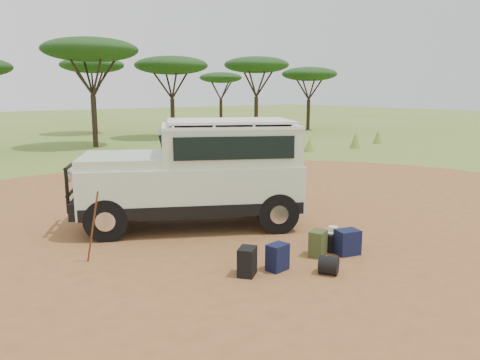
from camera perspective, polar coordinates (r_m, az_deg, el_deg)
ground at (r=10.34m, az=-1.90°, el=-6.87°), size 140.00×140.00×0.00m
dirt_clearing at (r=10.34m, az=-1.90°, el=-6.85°), size 23.00×23.00×0.01m
grass_fringe at (r=17.87m, az=-18.26°, el=1.47°), size 36.60×1.60×0.90m
acacia_treeline at (r=28.59m, az=-25.46°, el=13.30°), size 46.70×13.20×6.26m
safari_vehicle at (r=10.94m, az=-5.04°, el=0.56°), size 5.39×4.23×2.49m
walking_staff at (r=9.02m, az=-17.51°, el=-5.50°), size 0.21×0.31×1.37m
backpack_black at (r=8.17m, az=0.88°, el=-9.93°), size 0.46×0.43×0.50m
backpack_navy at (r=8.42m, az=4.59°, el=-9.37°), size 0.40×0.31×0.49m
backpack_olive at (r=9.19m, az=9.48°, el=-7.65°), size 0.44×0.39×0.51m
duffel_navy at (r=9.40m, az=12.96°, el=-7.40°), size 0.51×0.44×0.49m
hard_case at (r=9.67m, az=11.23°, el=-7.24°), size 0.52×0.37×0.36m
stuff_sack at (r=8.40m, az=10.76°, el=-10.18°), size 0.44×0.44×0.32m
safari_hat at (r=9.60m, az=11.28°, el=-5.98°), size 0.38×0.38×0.11m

